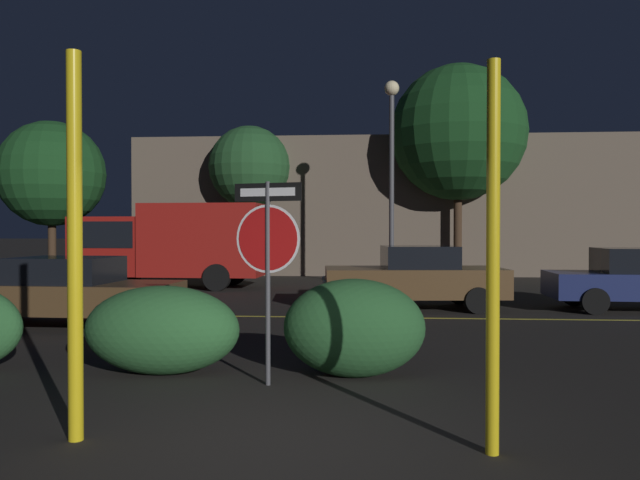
{
  "coord_description": "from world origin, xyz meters",
  "views": [
    {
      "loc": [
        0.81,
        -5.38,
        1.88
      ],
      "look_at": [
        -0.03,
        5.92,
        1.7
      ],
      "focal_mm": 35.0,
      "sensor_mm": 36.0,
      "label": 1
    }
  ],
  "objects_px": {
    "hedge_bush_2": "(354,328)",
    "passing_car_1": "(61,291)",
    "passing_car_3": "(640,280)",
    "tree_1": "(52,174)",
    "delivery_truck": "(169,242)",
    "yellow_pole_right": "(493,258)",
    "tree_2": "(249,167)",
    "street_lamp": "(392,150)",
    "tree_0": "(458,133)",
    "stop_sign": "(268,241)",
    "passing_car_2": "(415,277)",
    "hedge_bush_1": "(162,330)",
    "yellow_pole_left": "(75,246)"
  },
  "relations": [
    {
      "from": "passing_car_2",
      "to": "passing_car_3",
      "type": "height_order",
      "value": "passing_car_2"
    },
    {
      "from": "yellow_pole_right",
      "to": "tree_1",
      "type": "relative_size",
      "value": 0.52
    },
    {
      "from": "yellow_pole_right",
      "to": "tree_1",
      "type": "height_order",
      "value": "tree_1"
    },
    {
      "from": "yellow_pole_left",
      "to": "delivery_truck",
      "type": "height_order",
      "value": "yellow_pole_left"
    },
    {
      "from": "stop_sign",
      "to": "tree_2",
      "type": "relative_size",
      "value": 0.4
    },
    {
      "from": "passing_car_1",
      "to": "tree_0",
      "type": "relative_size",
      "value": 0.57
    },
    {
      "from": "passing_car_1",
      "to": "street_lamp",
      "type": "distance_m",
      "value": 11.47
    },
    {
      "from": "passing_car_3",
      "to": "tree_0",
      "type": "height_order",
      "value": "tree_0"
    },
    {
      "from": "street_lamp",
      "to": "tree_1",
      "type": "relative_size",
      "value": 1.06
    },
    {
      "from": "yellow_pole_left",
      "to": "passing_car_2",
      "type": "relative_size",
      "value": 0.78
    },
    {
      "from": "passing_car_1",
      "to": "passing_car_3",
      "type": "bearing_deg",
      "value": -73.09
    },
    {
      "from": "yellow_pole_right",
      "to": "tree_2",
      "type": "height_order",
      "value": "tree_2"
    },
    {
      "from": "yellow_pole_left",
      "to": "yellow_pole_right",
      "type": "xyz_separation_m",
      "value": [
        3.65,
        -0.08,
        -0.09
      ]
    },
    {
      "from": "hedge_bush_2",
      "to": "delivery_truck",
      "type": "xyz_separation_m",
      "value": [
        -6.33,
        12.11,
        0.87
      ]
    },
    {
      "from": "passing_car_3",
      "to": "hedge_bush_2",
      "type": "bearing_deg",
      "value": -40.76
    },
    {
      "from": "passing_car_3",
      "to": "stop_sign",
      "type": "bearing_deg",
      "value": -42.99
    },
    {
      "from": "passing_car_2",
      "to": "tree_1",
      "type": "xyz_separation_m",
      "value": [
        -13.88,
        9.35,
        3.41
      ]
    },
    {
      "from": "passing_car_3",
      "to": "hedge_bush_1",
      "type": "bearing_deg",
      "value": -49.89
    },
    {
      "from": "hedge_bush_2",
      "to": "passing_car_1",
      "type": "height_order",
      "value": "passing_car_1"
    },
    {
      "from": "yellow_pole_left",
      "to": "passing_car_1",
      "type": "height_order",
      "value": "yellow_pole_left"
    },
    {
      "from": "stop_sign",
      "to": "tree_0",
      "type": "bearing_deg",
      "value": 88.84
    },
    {
      "from": "tree_0",
      "to": "tree_2",
      "type": "height_order",
      "value": "tree_0"
    },
    {
      "from": "passing_car_3",
      "to": "tree_1",
      "type": "relative_size",
      "value": 0.68
    },
    {
      "from": "tree_1",
      "to": "tree_2",
      "type": "xyz_separation_m",
      "value": [
        8.0,
        0.58,
        0.27
      ]
    },
    {
      "from": "passing_car_1",
      "to": "stop_sign",
      "type": "bearing_deg",
      "value": -129.84
    },
    {
      "from": "stop_sign",
      "to": "passing_car_3",
      "type": "bearing_deg",
      "value": 59.22
    },
    {
      "from": "passing_car_2",
      "to": "delivery_truck",
      "type": "relative_size",
      "value": 0.71
    },
    {
      "from": "stop_sign",
      "to": "delivery_truck",
      "type": "distance_m",
      "value": 13.68
    },
    {
      "from": "hedge_bush_1",
      "to": "tree_1",
      "type": "height_order",
      "value": "tree_1"
    },
    {
      "from": "tree_0",
      "to": "street_lamp",
      "type": "bearing_deg",
      "value": -121.22
    },
    {
      "from": "hedge_bush_2",
      "to": "passing_car_1",
      "type": "distance_m",
      "value": 6.92
    },
    {
      "from": "yellow_pole_right",
      "to": "hedge_bush_1",
      "type": "distance_m",
      "value": 4.69
    },
    {
      "from": "passing_car_1",
      "to": "delivery_truck",
      "type": "height_order",
      "value": "delivery_truck"
    },
    {
      "from": "delivery_truck",
      "to": "passing_car_3",
      "type": "bearing_deg",
      "value": -109.99
    },
    {
      "from": "stop_sign",
      "to": "yellow_pole_right",
      "type": "relative_size",
      "value": 0.75
    },
    {
      "from": "delivery_truck",
      "to": "hedge_bush_1",
      "type": "bearing_deg",
      "value": -161.01
    },
    {
      "from": "street_lamp",
      "to": "delivery_truck",
      "type": "bearing_deg",
      "value": -179.19
    },
    {
      "from": "hedge_bush_2",
      "to": "passing_car_2",
      "type": "distance_m",
      "value": 7.19
    },
    {
      "from": "hedge_bush_1",
      "to": "tree_1",
      "type": "relative_size",
      "value": 0.32
    },
    {
      "from": "street_lamp",
      "to": "tree_1",
      "type": "bearing_deg",
      "value": 162.76
    },
    {
      "from": "hedge_bush_2",
      "to": "tree_1",
      "type": "relative_size",
      "value": 0.29
    },
    {
      "from": "stop_sign",
      "to": "yellow_pole_right",
      "type": "bearing_deg",
      "value": -29.85
    },
    {
      "from": "yellow_pole_left",
      "to": "street_lamp",
      "type": "distance_m",
      "value": 15.45
    },
    {
      "from": "street_lamp",
      "to": "tree_0",
      "type": "xyz_separation_m",
      "value": [
        2.77,
        4.56,
        1.21
      ]
    },
    {
      "from": "hedge_bush_1",
      "to": "hedge_bush_2",
      "type": "relative_size",
      "value": 1.12
    },
    {
      "from": "hedge_bush_1",
      "to": "passing_car_3",
      "type": "bearing_deg",
      "value": 38.06
    },
    {
      "from": "hedge_bush_2",
      "to": "hedge_bush_1",
      "type": "bearing_deg",
      "value": -179.39
    },
    {
      "from": "stop_sign",
      "to": "yellow_pole_left",
      "type": "height_order",
      "value": "yellow_pole_left"
    },
    {
      "from": "passing_car_3",
      "to": "street_lamp",
      "type": "distance_m",
      "value": 8.47
    },
    {
      "from": "hedge_bush_1",
      "to": "passing_car_2",
      "type": "bearing_deg",
      "value": 61.69
    }
  ]
}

